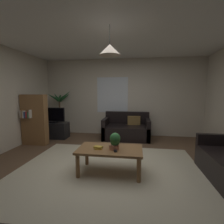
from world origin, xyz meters
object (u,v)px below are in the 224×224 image
object	(u,v)px
couch_under_window	(127,130)
tv_stand	(54,130)
tv	(53,115)
potted_plant_on_table	(115,141)
remote_on_table_0	(115,150)
pendant_lamp	(110,50)
book_on_table_0	(98,148)
book_on_table_1	(98,147)
coffee_table	(110,152)
potted_palm_corner	(60,113)
bookshelf_corner	(34,120)

from	to	relation	value
couch_under_window	tv_stand	world-z (taller)	couch_under_window
couch_under_window	tv	bearing A→B (deg)	-173.03
potted_plant_on_table	tv	world-z (taller)	tv
remote_on_table_0	pendant_lamp	world-z (taller)	pendant_lamp
book_on_table_0	potted_plant_on_table	size ratio (longest dim) A/B	0.44
book_on_table_1	tv	bearing A→B (deg)	133.54
couch_under_window	coffee_table	xyz separation A→B (m)	(-0.16, -2.29, 0.11)
potted_palm_corner	pendant_lamp	size ratio (longest dim) A/B	3.12
potted_palm_corner	book_on_table_1	bearing A→B (deg)	-52.62
couch_under_window	remote_on_table_0	xyz separation A→B (m)	(-0.05, -2.39, 0.19)
coffee_table	remote_on_table_0	bearing A→B (deg)	-44.48
tv	bookshelf_corner	world-z (taller)	bookshelf_corner
book_on_table_0	potted_palm_corner	world-z (taller)	potted_palm_corner
couch_under_window	bookshelf_corner	bearing A→B (deg)	-158.76
book_on_table_0	tv	bearing A→B (deg)	133.55
book_on_table_0	pendant_lamp	world-z (taller)	pendant_lamp
bookshelf_corner	couch_under_window	bearing A→B (deg)	21.24
couch_under_window	book_on_table_1	bearing A→B (deg)	-98.81
potted_plant_on_table	tv	xyz separation A→B (m)	(-2.25, 2.03, 0.14)
tv_stand	pendant_lamp	world-z (taller)	pendant_lamp
book_on_table_1	pendant_lamp	size ratio (longest dim) A/B	0.30
potted_palm_corner	bookshelf_corner	bearing A→B (deg)	-98.33
bookshelf_corner	tv_stand	bearing A→B (deg)	75.39
remote_on_table_0	bookshelf_corner	world-z (taller)	bookshelf_corner
tv	couch_under_window	bearing A→B (deg)	6.97
potted_plant_on_table	bookshelf_corner	bearing A→B (deg)	151.24
book_on_table_1	potted_palm_corner	size ratio (longest dim) A/B	0.10
book_on_table_1	tv_stand	xyz separation A→B (m)	(-1.95, 2.08, -0.24)
remote_on_table_0	pendant_lamp	distance (m)	1.71
tv	potted_plant_on_table	bearing A→B (deg)	-42.00
potted_palm_corner	bookshelf_corner	size ratio (longest dim) A/B	1.10
remote_on_table_0	potted_palm_corner	xyz separation A→B (m)	(-2.27, 2.62, 0.28)
potted_plant_on_table	potted_palm_corner	distance (m)	3.40
book_on_table_0	potted_plant_on_table	distance (m)	0.33
bookshelf_corner	pendant_lamp	bearing A→B (deg)	-29.27
coffee_table	tv_stand	size ratio (longest dim) A/B	1.28
book_on_table_1	potted_plant_on_table	bearing A→B (deg)	5.83
book_on_table_0	bookshelf_corner	distance (m)	2.56
book_on_table_0	potted_palm_corner	size ratio (longest dim) A/B	0.09
book_on_table_0	pendant_lamp	bearing A→B (deg)	16.66
tv_stand	pendant_lamp	distance (m)	3.53
coffee_table	tv_stand	world-z (taller)	tv_stand
coffee_table	book_on_table_1	distance (m)	0.23
remote_on_table_0	potted_plant_on_table	world-z (taller)	potted_plant_on_table
remote_on_table_0	coffee_table	bearing A→B (deg)	119.08
tv	pendant_lamp	size ratio (longest dim) A/B	1.54
couch_under_window	book_on_table_1	distance (m)	2.38
couch_under_window	bookshelf_corner	distance (m)	2.72
remote_on_table_0	potted_palm_corner	bearing A→B (deg)	114.51
book_on_table_1	potted_plant_on_table	size ratio (longest dim) A/B	0.50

